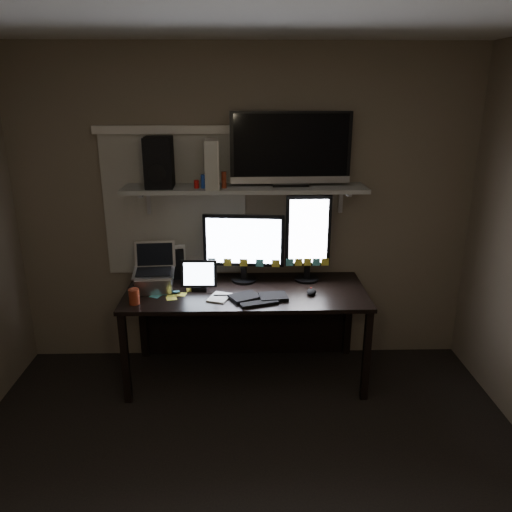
{
  "coord_description": "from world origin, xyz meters",
  "views": [
    {
      "loc": [
        -0.01,
        -2.05,
        2.15
      ],
      "look_at": [
        0.07,
        1.25,
        1.06
      ],
      "focal_mm": 35.0,
      "sensor_mm": 36.0,
      "label": 1
    }
  ],
  "objects_px": {
    "laptop": "(153,269)",
    "speaker": "(159,162)",
    "tablet": "(199,275)",
    "monitor_portrait": "(308,238)",
    "cup": "(134,297)",
    "game_console": "(212,163)",
    "mouse": "(311,292)",
    "monitor_landscape": "(244,248)",
    "tv": "(291,149)",
    "keyboard": "(259,297)",
    "desk": "(246,305)"
  },
  "relations": [
    {
      "from": "laptop",
      "to": "speaker",
      "type": "bearing_deg",
      "value": 64.88
    },
    {
      "from": "laptop",
      "to": "tablet",
      "type": "bearing_deg",
      "value": -5.06
    },
    {
      "from": "monitor_portrait",
      "to": "cup",
      "type": "xyz_separation_m",
      "value": [
        -1.27,
        -0.43,
        -0.29
      ]
    },
    {
      "from": "tablet",
      "to": "laptop",
      "type": "bearing_deg",
      "value": 179.95
    },
    {
      "from": "laptop",
      "to": "cup",
      "type": "height_order",
      "value": "laptop"
    },
    {
      "from": "game_console",
      "to": "mouse",
      "type": "bearing_deg",
      "value": -25.44
    },
    {
      "from": "monitor_landscape",
      "to": "tv",
      "type": "height_order",
      "value": "tv"
    },
    {
      "from": "tablet",
      "to": "speaker",
      "type": "bearing_deg",
      "value": 149.16
    },
    {
      "from": "monitor_portrait",
      "to": "tv",
      "type": "bearing_deg",
      "value": 165.87
    },
    {
      "from": "mouse",
      "to": "keyboard",
      "type": "bearing_deg",
      "value": -155.27
    },
    {
      "from": "desk",
      "to": "speaker",
      "type": "relative_size",
      "value": 4.97
    },
    {
      "from": "laptop",
      "to": "cup",
      "type": "relative_size",
      "value": 3.1
    },
    {
      "from": "cup",
      "to": "tv",
      "type": "distance_m",
      "value": 1.55
    },
    {
      "from": "keyboard",
      "to": "speaker",
      "type": "relative_size",
      "value": 1.15
    },
    {
      "from": "monitor_portrait",
      "to": "game_console",
      "type": "bearing_deg",
      "value": -179.48
    },
    {
      "from": "monitor_portrait",
      "to": "keyboard",
      "type": "height_order",
      "value": "monitor_portrait"
    },
    {
      "from": "cup",
      "to": "game_console",
      "type": "bearing_deg",
      "value": 37.61
    },
    {
      "from": "mouse",
      "to": "game_console",
      "type": "distance_m",
      "value": 1.19
    },
    {
      "from": "tv",
      "to": "game_console",
      "type": "xyz_separation_m",
      "value": [
        -0.57,
        -0.05,
        -0.1
      ]
    },
    {
      "from": "speaker",
      "to": "monitor_landscape",
      "type": "bearing_deg",
      "value": -1.17
    },
    {
      "from": "keyboard",
      "to": "mouse",
      "type": "bearing_deg",
      "value": -6.8
    },
    {
      "from": "monitor_portrait",
      "to": "game_console",
      "type": "xyz_separation_m",
      "value": [
        -0.72,
        -0.01,
        0.58
      ]
    },
    {
      "from": "keyboard",
      "to": "game_console",
      "type": "height_order",
      "value": "game_console"
    },
    {
      "from": "monitor_landscape",
      "to": "game_console",
      "type": "bearing_deg",
      "value": -171.36
    },
    {
      "from": "game_console",
      "to": "cup",
      "type": "bearing_deg",
      "value": -147.01
    },
    {
      "from": "desk",
      "to": "keyboard",
      "type": "bearing_deg",
      "value": -72.21
    },
    {
      "from": "laptop",
      "to": "game_console",
      "type": "height_order",
      "value": "game_console"
    },
    {
      "from": "desk",
      "to": "mouse",
      "type": "distance_m",
      "value": 0.56
    },
    {
      "from": "keyboard",
      "to": "speaker",
      "type": "xyz_separation_m",
      "value": [
        -0.72,
        0.35,
        0.92
      ]
    },
    {
      "from": "desk",
      "to": "monitor_landscape",
      "type": "distance_m",
      "value": 0.46
    },
    {
      "from": "desk",
      "to": "mouse",
      "type": "xyz_separation_m",
      "value": [
        0.48,
        -0.21,
        0.2
      ]
    },
    {
      "from": "desk",
      "to": "keyboard",
      "type": "xyz_separation_m",
      "value": [
        0.09,
        -0.29,
        0.19
      ]
    },
    {
      "from": "desk",
      "to": "game_console",
      "type": "bearing_deg",
      "value": 165.33
    },
    {
      "from": "monitor_portrait",
      "to": "monitor_landscape",
      "type": "bearing_deg",
      "value": 179.73
    },
    {
      "from": "laptop",
      "to": "game_console",
      "type": "xyz_separation_m",
      "value": [
        0.45,
        0.16,
        0.75
      ]
    },
    {
      "from": "cup",
      "to": "desk",
      "type": "bearing_deg",
      "value": 24.51
    },
    {
      "from": "tv",
      "to": "mouse",
      "type": "bearing_deg",
      "value": -67.49
    },
    {
      "from": "mouse",
      "to": "laptop",
      "type": "bearing_deg",
      "value": -171.64
    },
    {
      "from": "monitor_portrait",
      "to": "laptop",
      "type": "relative_size",
      "value": 2.03
    },
    {
      "from": "monitor_landscape",
      "to": "laptop",
      "type": "bearing_deg",
      "value": -159.63
    },
    {
      "from": "laptop",
      "to": "speaker",
      "type": "xyz_separation_m",
      "value": [
        0.06,
        0.16,
        0.76
      ]
    },
    {
      "from": "cup",
      "to": "monitor_portrait",
      "type": "bearing_deg",
      "value": 18.97
    },
    {
      "from": "cup",
      "to": "game_console",
      "type": "distance_m",
      "value": 1.11
    },
    {
      "from": "monitor_landscape",
      "to": "laptop",
      "type": "distance_m",
      "value": 0.7
    },
    {
      "from": "laptop",
      "to": "keyboard",
      "type": "bearing_deg",
      "value": -17.57
    },
    {
      "from": "laptop",
      "to": "speaker",
      "type": "relative_size",
      "value": 0.94
    },
    {
      "from": "speaker",
      "to": "game_console",
      "type": "bearing_deg",
      "value": -2.22
    },
    {
      "from": "tablet",
      "to": "game_console",
      "type": "xyz_separation_m",
      "value": [
        0.11,
        0.17,
        0.8
      ]
    },
    {
      "from": "desk",
      "to": "game_console",
      "type": "distance_m",
      "value": 1.13
    },
    {
      "from": "keyboard",
      "to": "tv",
      "type": "distance_m",
      "value": 1.11
    }
  ]
}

